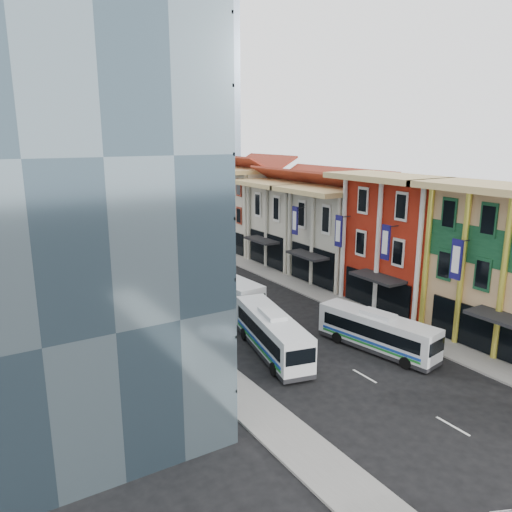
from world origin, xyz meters
TOP-DOWN VIEW (x-y plane):
  - ground at (0.00, 0.00)m, footprint 200.00×200.00m
  - sidewalk_right at (8.50, 22.00)m, footprint 3.00×90.00m
  - sidewalk_left at (-8.50, 22.00)m, footprint 3.00×90.00m
  - shophouse_red at (14.00, 17.00)m, footprint 8.00×10.00m
  - shophouse_cream_near at (14.00, 26.50)m, footprint 8.00×9.00m
  - shophouse_cream_mid at (14.00, 35.50)m, footprint 8.00×9.00m
  - shophouse_cream_far at (14.00, 46.00)m, footprint 8.00×12.00m
  - office_tower at (-17.00, 19.00)m, footprint 12.00×26.00m
  - office_block_far at (-16.00, 42.00)m, footprint 10.00×18.00m
  - bus_left_near at (-3.33, 14.34)m, footprint 4.58×10.63m
  - bus_left_far at (-2.00, 25.30)m, footprint 3.36×11.63m
  - bus_right at (3.67, 10.63)m, footprint 3.98×9.86m

SIDE VIEW (x-z plane):
  - ground at x=0.00m, z-range 0.00..0.00m
  - sidewalk_right at x=8.50m, z-range 0.00..0.15m
  - sidewalk_left at x=-8.50m, z-range 0.00..0.15m
  - bus_right at x=3.67m, z-range 0.00..3.08m
  - bus_left_near at x=-3.33m, z-range 0.00..3.32m
  - bus_left_far at x=-2.00m, z-range 0.00..3.69m
  - shophouse_cream_near at x=14.00m, z-range 0.00..10.00m
  - shophouse_cream_mid at x=14.00m, z-range 0.00..10.00m
  - shophouse_cream_far at x=14.00m, z-range 0.00..11.00m
  - shophouse_red at x=14.00m, z-range 0.00..12.00m
  - office_block_far at x=-16.00m, z-range 0.00..14.00m
  - office_tower at x=-17.00m, z-range 0.00..30.00m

